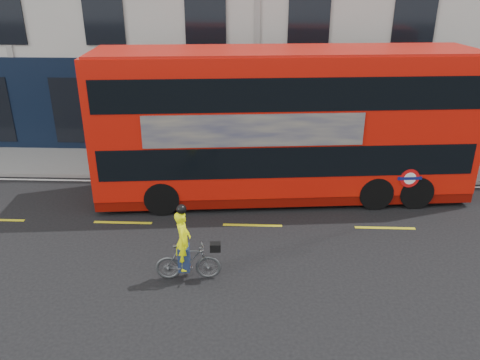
{
  "coord_description": "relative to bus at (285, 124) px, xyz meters",
  "views": [
    {
      "loc": [
        0.16,
        -11.07,
        6.87
      ],
      "look_at": [
        -0.39,
        1.71,
        1.41
      ],
      "focal_mm": 35.0,
      "sensor_mm": 36.0,
      "label": 1
    }
  ],
  "objects": [
    {
      "name": "ground",
      "position": [
        -1.01,
        -3.8,
        -2.53
      ],
      "size": [
        120.0,
        120.0,
        0.0
      ],
      "primitive_type": "plane",
      "color": "black",
      "rests_on": "ground"
    },
    {
      "name": "pavement",
      "position": [
        -1.01,
        2.7,
        -2.47
      ],
      "size": [
        60.0,
        3.0,
        0.12
      ],
      "primitive_type": "cube",
      "color": "gray",
      "rests_on": "ground"
    },
    {
      "name": "kerb",
      "position": [
        -1.01,
        1.2,
        -2.47
      ],
      "size": [
        60.0,
        0.12,
        0.13
      ],
      "primitive_type": "cube",
      "color": "slate",
      "rests_on": "ground"
    },
    {
      "name": "road_edge_line",
      "position": [
        -1.01,
        0.9,
        -2.53
      ],
      "size": [
        58.0,
        0.1,
        0.01
      ],
      "primitive_type": "cube",
      "color": "silver",
      "rests_on": "ground"
    },
    {
      "name": "lane_dashes",
      "position": [
        -1.01,
        -2.3,
        -2.53
      ],
      "size": [
        58.0,
        0.12,
        0.01
      ],
      "primitive_type": null,
      "color": "gold",
      "rests_on": "ground"
    },
    {
      "name": "bus",
      "position": [
        0.0,
        0.0,
        0.0
      ],
      "size": [
        12.44,
        3.97,
        4.94
      ],
      "rotation": [
        0.0,
        0.0,
        0.1
      ],
      "color": "red",
      "rests_on": "ground"
    },
    {
      "name": "cyclist",
      "position": [
        -2.58,
        -5.13,
        -1.85
      ],
      "size": [
        1.65,
        0.59,
        2.06
      ],
      "rotation": [
        0.0,
        0.0,
        0.08
      ],
      "color": "#4E5254",
      "rests_on": "ground"
    }
  ]
}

